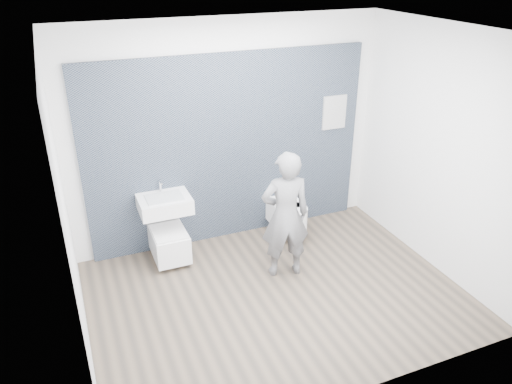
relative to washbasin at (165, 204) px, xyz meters
name	(u,v)px	position (x,y,z in m)	size (l,w,h in m)	color
ground	(276,295)	(0.92, -1.21, -0.74)	(4.00, 4.00, 0.00)	brown
room_shell	(280,148)	(0.92, -1.21, 1.00)	(4.00, 4.00, 4.00)	silver
tile_wall	(232,232)	(0.92, 0.26, -0.74)	(3.60, 0.06, 2.40)	black
washbasin	(165,204)	(0.00, 0.00, 0.00)	(0.61, 0.46, 0.46)	white
toilet_square	(169,241)	(0.00, -0.06, -0.48)	(0.41, 0.59, 0.78)	white
toilet_rounded	(289,215)	(1.60, -0.10, -0.44)	(0.38, 0.64, 0.35)	white
info_placard	(327,215)	(2.38, 0.21, -0.74)	(0.34, 0.03, 0.45)	white
visitor	(285,215)	(1.18, -0.85, 0.02)	(0.56, 0.37, 1.53)	gray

